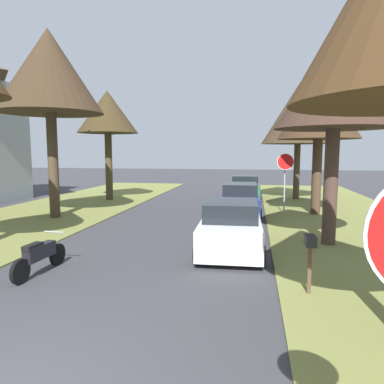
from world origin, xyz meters
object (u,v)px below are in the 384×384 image
object	(u,v)px
street_tree_left_far	(107,113)
parked_sedan_navy	(240,200)
street_tree_right_mid_b	(319,108)
parked_sedan_green	(245,188)
street_tree_right_far	(299,114)
parked_sedan_white	(231,227)
street_tree_right_mid_a	(335,86)
parked_motorcycle	(39,255)
street_tree_left_mid_b	(49,72)
stop_sign_far	(285,170)
curbside_mailbox	(310,248)

from	to	relation	value
street_tree_left_far	parked_sedan_navy	size ratio (longest dim) A/B	1.53
street_tree_right_mid_b	parked_sedan_green	size ratio (longest dim) A/B	1.51
street_tree_right_far	parked_sedan_white	world-z (taller)	street_tree_right_far
parked_sedan_navy	parked_sedan_green	distance (m)	5.94
street_tree_right_far	street_tree_left_far	xyz separation A→B (m)	(-11.83, -2.43, 0.03)
parked_sedan_navy	street_tree_right_mid_a	bearing A→B (deg)	-59.11
street_tree_right_mid_b	parked_sedan_navy	xyz separation A→B (m)	(-3.68, -0.68, -4.47)
street_tree_right_mid_b	parked_motorcycle	xyz separation A→B (m)	(-8.33, -10.15, -4.71)
parked_motorcycle	street_tree_right_mid_a	bearing A→B (deg)	28.38
street_tree_left_far	parked_sedan_green	xyz separation A→B (m)	(8.53, 2.04, -4.79)
parked_sedan_green	street_tree_left_mid_b	bearing A→B (deg)	-135.75
street_tree_right_mid_a	street_tree_right_far	world-z (taller)	street_tree_right_far
street_tree_right_far	parked_sedan_green	bearing A→B (deg)	-173.28
parked_sedan_white	street_tree_left_far	bearing A→B (deg)	129.53
street_tree_right_far	parked_sedan_navy	xyz separation A→B (m)	(-3.38, -6.32, -4.75)
street_tree_right_mid_a	street_tree_left_mid_b	size ratio (longest dim) A/B	0.78
stop_sign_far	street_tree_right_mid_b	distance (m)	3.36
parked_sedan_white	parked_motorcycle	distance (m)	5.61
parked_motorcycle	curbside_mailbox	world-z (taller)	curbside_mailbox
stop_sign_far	street_tree_right_mid_b	xyz separation A→B (m)	(1.51, 0.07, 3.00)
parked_motorcycle	street_tree_right_far	bearing A→B (deg)	63.03
street_tree_left_mid_b	parked_sedan_green	xyz separation A→B (m)	(8.56, 8.34, -5.92)
parked_sedan_navy	parked_sedan_white	bearing A→B (deg)	-90.23
street_tree_right_mid_b	curbside_mailbox	xyz separation A→B (m)	(-1.80, -10.35, -4.14)
street_tree_right_mid_a	street_tree_left_far	xyz separation A→B (m)	(-11.59, 9.14, 0.33)
parked_sedan_white	curbside_mailbox	bearing A→B (deg)	-60.45
street_tree_right_mid_b	parked_sedan_green	bearing A→B (deg)	124.38
stop_sign_far	street_tree_left_mid_b	size ratio (longest dim) A/B	0.35
stop_sign_far	parked_sedan_navy	distance (m)	2.69
street_tree_right_mid_a	parked_sedan_green	world-z (taller)	street_tree_right_mid_a
street_tree_right_mid_b	parked_motorcycle	world-z (taller)	street_tree_right_mid_b
street_tree_right_far	parked_sedan_navy	bearing A→B (deg)	-118.09
parked_sedan_navy	curbside_mailbox	distance (m)	9.86
street_tree_right_mid_a	street_tree_right_far	bearing A→B (deg)	88.84
curbside_mailbox	street_tree_left_mid_b	bearing A→B (deg)	144.91
street_tree_right_mid_a	street_tree_left_far	world-z (taller)	street_tree_left_far
street_tree_left_mid_b	stop_sign_far	bearing A→B (deg)	15.82
street_tree_left_mid_b	street_tree_left_far	world-z (taller)	street_tree_left_mid_b
street_tree_right_mid_a	street_tree_left_mid_b	xyz separation A→B (m)	(-11.62, 2.85, 1.46)
stop_sign_far	parked_sedan_white	distance (m)	7.42
parked_motorcycle	stop_sign_far	bearing A→B (deg)	55.89
street_tree_right_mid_b	parked_sedan_navy	world-z (taller)	street_tree_right_mid_b
parked_sedan_green	curbside_mailbox	distance (m)	15.71
street_tree_right_mid_b	street_tree_right_far	world-z (taller)	street_tree_right_far
street_tree_right_mid_b	parked_sedan_navy	distance (m)	5.83
parked_sedan_navy	street_tree_left_far	bearing A→B (deg)	155.27
street_tree_left_far	street_tree_right_mid_a	bearing A→B (deg)	-38.26
parked_sedan_green	parked_motorcycle	xyz separation A→B (m)	(-4.74, -15.40, -0.24)
street_tree_left_far	curbside_mailbox	bearing A→B (deg)	-52.71
street_tree_right_mid_b	street_tree_right_far	xyz separation A→B (m)	(-0.30, 5.64, 0.28)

